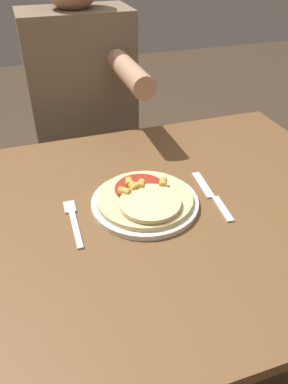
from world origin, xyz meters
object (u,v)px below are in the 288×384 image
at_px(dining_table, 148,245).
at_px(plate, 144,203).
at_px(person_diner, 84,108).
at_px(pizza, 144,198).
at_px(knife, 212,196).
at_px(fork, 73,220).

distance_m(dining_table, plate, 0.12).
relative_size(plate, person_diner, 0.20).
distance_m(dining_table, pizza, 0.14).
relative_size(dining_table, knife, 5.31).
height_order(pizza, knife, pizza).
bearing_deg(knife, pizza, 174.36).
relative_size(knife, person_diner, 0.17).
bearing_deg(dining_table, plate, 95.49).
xyz_separation_m(pizza, fork, (-0.18, 0.00, -0.02)).
distance_m(plate, pizza, 0.02).
bearing_deg(knife, plate, 172.95).
relative_size(pizza, fork, 1.35).
height_order(fork, knife, same).
bearing_deg(pizza, fork, 179.96).
distance_m(pizza, knife, 0.18).
bearing_deg(knife, person_diner, 105.96).
height_order(dining_table, person_diner, person_diner).
height_order(dining_table, fork, fork).
bearing_deg(person_diner, dining_table, -88.08).
bearing_deg(plate, fork, -178.62).
bearing_deg(dining_table, person_diner, 91.92).
xyz_separation_m(plate, knife, (0.18, -0.02, -0.00)).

